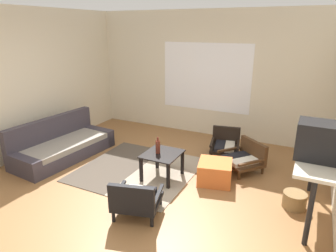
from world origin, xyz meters
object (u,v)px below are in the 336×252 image
object	(u,v)px
armchair_striped_foreground	(136,199)
wicker_basket	(294,200)
glass_bottle	(158,147)
ottoman_orange	(215,172)
coffee_table	(162,158)
console_shelf	(316,162)
couch	(62,146)
crt_television	(320,141)
armchair_corner	(244,157)
clay_vase	(319,137)
armchair_by_window	(225,143)

from	to	relation	value
armchair_striped_foreground	wicker_basket	distance (m)	2.14
armchair_striped_foreground	wicker_basket	world-z (taller)	armchair_striped_foreground
armchair_striped_foreground	glass_bottle	size ratio (longest dim) A/B	2.65
ottoman_orange	coffee_table	bearing A→B (deg)	-161.96
coffee_table	console_shelf	world-z (taller)	console_shelf
couch	crt_television	size ratio (longest dim) A/B	3.78
couch	armchair_striped_foreground	xyz separation A→B (m)	(2.26, -0.97, 0.03)
wicker_basket	armchair_corner	bearing A→B (deg)	135.85
armchair_corner	clay_vase	world-z (taller)	clay_vase
crt_television	wicker_basket	size ratio (longest dim) A/B	1.67
clay_vase	console_shelf	bearing A→B (deg)	-90.00
coffee_table	wicker_basket	xyz separation A→B (m)	(1.99, 0.06, -0.24)
armchair_by_window	glass_bottle	distance (m)	1.60
couch	armchair_striped_foreground	bearing A→B (deg)	-23.25
crt_television	armchair_corner	bearing A→B (deg)	134.72
console_shelf	clay_vase	distance (m)	0.39
armchair_by_window	ottoman_orange	bearing A→B (deg)	-81.96
ottoman_orange	crt_television	world-z (taller)	crt_television
crt_television	couch	bearing A→B (deg)	179.37
clay_vase	wicker_basket	xyz separation A→B (m)	(-0.17, -0.23, -0.87)
glass_bottle	console_shelf	bearing A→B (deg)	0.13
clay_vase	armchair_striped_foreground	bearing A→B (deg)	-145.59
console_shelf	wicker_basket	size ratio (longest dim) A/B	4.58
armchair_corner	clay_vase	size ratio (longest dim) A/B	2.59
armchair_striped_foreground	armchair_corner	world-z (taller)	armchair_striped_foreground
ottoman_orange	console_shelf	distance (m)	1.51
console_shelf	clay_vase	bearing A→B (deg)	90.00
clay_vase	glass_bottle	xyz separation A→B (m)	(-2.23, -0.32, -0.43)
armchair_striped_foreground	clay_vase	world-z (taller)	clay_vase
console_shelf	wicker_basket	distance (m)	0.67
armchair_corner	console_shelf	world-z (taller)	console_shelf
armchair_by_window	armchair_striped_foreground	world-z (taller)	armchair_striped_foreground
console_shelf	ottoman_orange	bearing A→B (deg)	168.51
glass_bottle	ottoman_orange	bearing A→B (deg)	18.07
armchair_striped_foreground	crt_television	size ratio (longest dim) A/B	1.38
armchair_striped_foreground	glass_bottle	distance (m)	1.11
armchair_by_window	armchair_corner	world-z (taller)	armchair_by_window
coffee_table	armchair_by_window	world-z (taller)	armchair_by_window
console_shelf	crt_television	distance (m)	0.35
armchair_by_window	armchair_corner	bearing A→B (deg)	-44.01
armchair_by_window	glass_bottle	world-z (taller)	glass_bottle
armchair_corner	clay_vase	xyz separation A→B (m)	(1.05, -0.62, 0.76)
couch	coffee_table	xyz separation A→B (m)	(2.08, 0.10, 0.13)
coffee_table	armchair_by_window	xyz separation A→B (m)	(0.64, 1.37, -0.12)
coffee_table	couch	bearing A→B (deg)	-177.38
couch	coffee_table	size ratio (longest dim) A/B	3.21
couch	glass_bottle	xyz separation A→B (m)	(2.02, 0.07, 0.33)
couch	ottoman_orange	bearing A→B (deg)	7.03
couch	clay_vase	world-z (taller)	clay_vase
armchair_corner	glass_bottle	size ratio (longest dim) A/B	3.17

